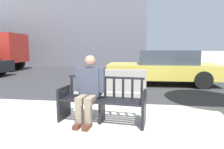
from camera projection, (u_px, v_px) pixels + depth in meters
The scene contains 5 objects.
street_asphalt at pixel (119, 74), 11.27m from camera, with size 120.00×12.00×0.01m, color #333335.
street_bench at pixel (102, 102), 3.93m from camera, with size 1.74×0.71×0.88m.
seated_person at pixel (89, 87), 3.90m from camera, with size 0.59×0.75×1.31m.
jersey_barrier_centre at pixel (111, 87), 5.76m from camera, with size 2.01×0.72×0.84m.
car_taxi_near at pixel (163, 67), 7.99m from camera, with size 4.33×1.94×1.37m.
Camera 1 is at (1.11, -2.42, 1.46)m, focal length 32.00 mm.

